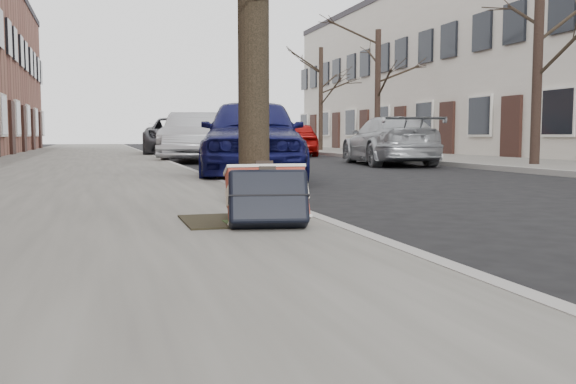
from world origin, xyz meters
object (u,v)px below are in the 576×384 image
object	(u,v)px
suitcase_navy	(268,198)
suitcase_red	(267,195)
car_near_mid	(196,137)
car_near_front	(252,137)

from	to	relation	value
suitcase_navy	suitcase_red	bearing A→B (deg)	88.23
suitcase_navy	car_near_mid	xyz separation A→B (m)	(1.71, 15.40, 0.42)
suitcase_red	car_near_front	size ratio (longest dim) A/B	0.13
suitcase_red	car_near_mid	distance (m)	15.32
car_near_front	car_near_mid	world-z (taller)	car_near_front
car_near_mid	suitcase_navy	bearing A→B (deg)	-80.10
suitcase_red	car_near_front	distance (m)	7.25
suitcase_red	car_near_mid	world-z (taller)	car_near_mid
suitcase_red	car_near_mid	xyz separation A→B (m)	(1.68, 15.22, 0.42)
suitcase_navy	car_near_front	distance (m)	7.43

